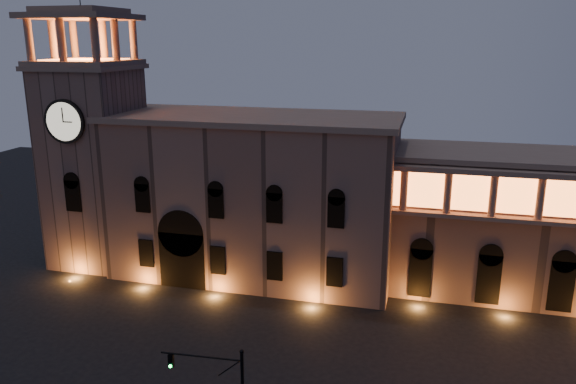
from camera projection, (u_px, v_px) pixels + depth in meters
The scene contains 2 objects.
government_building at pixel (253, 196), 60.68m from camera, with size 30.80×12.80×17.60m.
clock_tower at pixel (94, 156), 63.20m from camera, with size 9.80×9.80×32.40m.
Camera 1 is at (16.02, -33.75, 25.16)m, focal length 35.00 mm.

